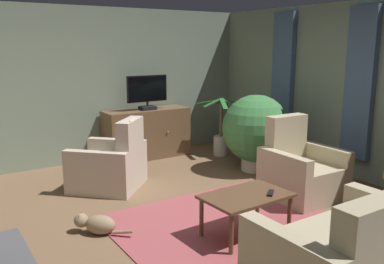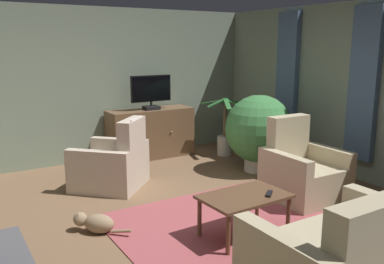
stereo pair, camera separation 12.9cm
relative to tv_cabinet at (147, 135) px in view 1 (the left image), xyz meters
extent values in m
cube|color=brown|center=(-0.68, -2.60, -0.43)|extent=(6.04, 6.41, 0.04)
cube|color=gray|center=(-0.68, 0.35, 0.88)|extent=(6.04, 0.10, 2.57)
cube|color=gray|center=(2.09, -2.60, 0.88)|extent=(0.10, 6.41, 2.57)
cube|color=slate|center=(1.98, -2.76, 1.01)|extent=(0.10, 0.44, 2.15)
cube|color=slate|center=(1.98, -1.26, 1.01)|extent=(0.10, 0.44, 2.15)
cube|color=#9E474C|center=(-0.56, -3.02, -0.40)|extent=(2.39, 2.03, 0.01)
cube|color=#4A3523|center=(0.00, 0.00, -0.38)|extent=(1.44, 0.46, 0.06)
cube|color=brown|center=(0.00, 0.00, 0.02)|extent=(1.50, 0.52, 0.86)
sphere|color=tan|center=(-0.27, -0.28, 0.07)|extent=(0.03, 0.03, 0.03)
sphere|color=tan|center=(0.27, -0.28, 0.07)|extent=(0.03, 0.03, 0.03)
cube|color=black|center=(0.00, -0.05, 0.48)|extent=(0.26, 0.20, 0.06)
cylinder|color=black|center=(0.00, -0.05, 0.55)|extent=(0.04, 0.04, 0.08)
cube|color=black|center=(0.00, -0.05, 0.81)|extent=(0.74, 0.05, 0.45)
cube|color=black|center=(0.00, -0.08, 0.81)|extent=(0.70, 0.01, 0.41)
cube|color=brown|center=(-0.54, -3.31, 0.03)|extent=(0.91, 0.60, 0.03)
cylinder|color=brown|center=(-0.15, -3.06, -0.20)|extent=(0.04, 0.04, 0.42)
cylinder|color=brown|center=(-0.95, -3.09, -0.20)|extent=(0.04, 0.04, 0.42)
cylinder|color=brown|center=(-0.14, -3.54, -0.20)|extent=(0.04, 0.04, 0.42)
cylinder|color=brown|center=(-0.93, -3.56, -0.20)|extent=(0.04, 0.04, 0.42)
cube|color=black|center=(-0.33, -3.44, 0.05)|extent=(0.16, 0.15, 0.02)
cube|color=tan|center=(-0.51, -4.49, -0.19)|extent=(1.15, 0.95, 0.43)
cube|color=slate|center=(-0.55, -4.63, 0.14)|extent=(0.37, 0.14, 0.36)
cube|color=tan|center=(0.79, -2.88, -0.18)|extent=(0.61, 0.87, 0.45)
cube|color=tan|center=(0.80, -2.54, 0.34)|extent=(0.60, 0.19, 0.59)
cube|color=tan|center=(1.15, -2.89, -0.08)|extent=(0.15, 0.86, 0.65)
cube|color=tan|center=(0.43, -2.87, -0.08)|extent=(0.15, 0.86, 0.65)
cube|color=#C6B29E|center=(-1.18, -1.12, -0.20)|extent=(1.05, 1.05, 0.41)
cube|color=#C6B29E|center=(-0.94, -1.36, 0.29)|extent=(0.56, 0.56, 0.57)
cube|color=#C6B29E|center=(-1.44, -1.38, -0.10)|extent=(0.71, 0.71, 0.61)
cube|color=#C6B29E|center=(-0.92, -0.86, -0.10)|extent=(0.71, 0.71, 0.61)
cube|color=white|center=(-0.89, -1.41, 0.47)|extent=(0.28, 0.28, 0.24)
cylinder|color=olive|center=(1.23, -3.74, -0.20)|extent=(0.04, 0.04, 0.41)
cylinder|color=beige|center=(1.08, -1.63, -0.30)|extent=(0.42, 0.42, 0.21)
sphere|color=#3D7F42|center=(1.08, -1.63, 0.27)|extent=(1.06, 1.06, 1.06)
cylinder|color=beige|center=(1.17, -0.60, -0.23)|extent=(0.26, 0.26, 0.35)
cylinder|color=brown|center=(1.17, -0.60, 0.23)|extent=(0.06, 0.06, 0.57)
cube|color=#2D6B33|center=(1.42, -0.62, 0.55)|extent=(0.49, 0.12, 0.14)
cube|color=#2D6B33|center=(1.27, -0.40, 0.55)|extent=(0.26, 0.42, 0.16)
cube|color=#2D6B33|center=(1.03, -0.43, 0.55)|extent=(0.34, 0.40, 0.11)
cube|color=#2D6B33|center=(1.00, -0.57, 0.55)|extent=(0.34, 0.14, 0.15)
cube|color=#2D6B33|center=(1.09, -0.78, 0.55)|extent=(0.24, 0.39, 0.14)
cube|color=#2D6B33|center=(1.28, -0.77, 0.55)|extent=(0.28, 0.37, 0.11)
ellipsoid|color=#937A5B|center=(-1.80, -2.45, -0.30)|extent=(0.38, 0.37, 0.20)
sphere|color=#937A5B|center=(-1.96, -2.31, -0.27)|extent=(0.15, 0.15, 0.15)
cone|color=#937A5B|center=(-1.99, -2.34, -0.20)|extent=(0.04, 0.04, 0.04)
cone|color=#937A5B|center=(-1.93, -2.28, -0.20)|extent=(0.04, 0.04, 0.04)
cylinder|color=#937A5B|center=(-1.64, -2.67, -0.34)|extent=(0.19, 0.18, 0.07)
camera|label=1|loc=(-3.21, -6.38, 1.55)|focal=38.75mm
camera|label=2|loc=(-3.10, -6.45, 1.55)|focal=38.75mm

